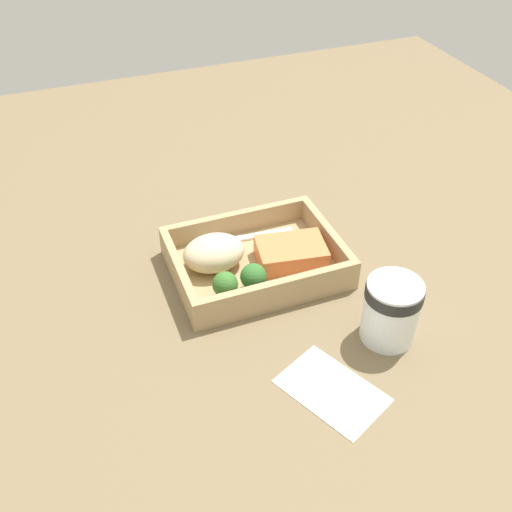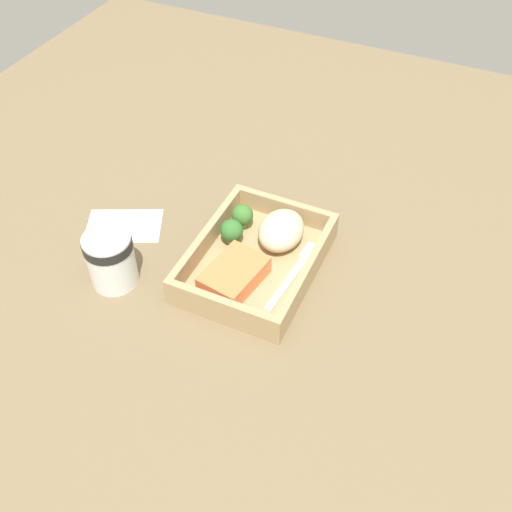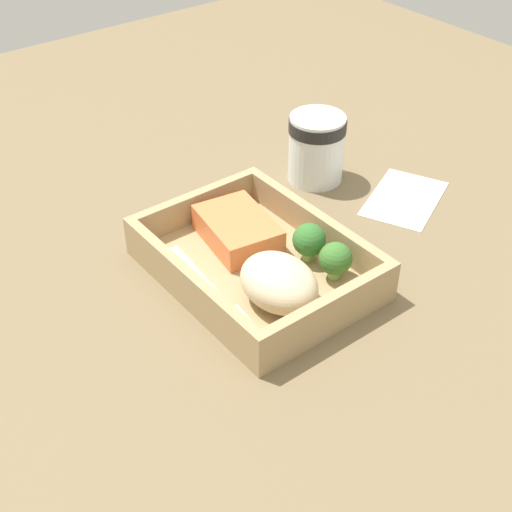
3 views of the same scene
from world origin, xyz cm
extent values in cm
cube|color=#776446|center=(0.00, 0.00, -1.00)|extent=(160.00, 160.00, 2.00)
cube|color=tan|center=(0.00, 0.00, 0.60)|extent=(24.93, 18.70, 1.20)
cube|color=tan|center=(0.00, -8.75, 3.04)|extent=(24.93, 1.20, 3.68)
cube|color=tan|center=(0.00, 8.75, 3.04)|extent=(24.93, 1.20, 3.68)
cube|color=tan|center=(-11.87, 0.00, 3.04)|extent=(1.20, 16.30, 3.68)
cube|color=tan|center=(11.87, 0.00, 3.04)|extent=(1.20, 16.30, 3.68)
cube|color=#ED7B44|center=(-5.15, 1.32, 2.77)|extent=(11.15, 8.61, 3.14)
ellipsoid|color=beige|center=(6.02, -1.71, 3.74)|extent=(9.24, 7.16, 5.08)
cylinder|color=#7FA865|center=(6.70, 5.54, 2.00)|extent=(1.38, 1.38, 1.60)
sphere|color=#3C742E|center=(6.70, 5.54, 3.80)|extent=(3.63, 3.63, 3.63)
cylinder|color=#86AD59|center=(2.49, 5.49, 2.03)|extent=(1.42, 1.42, 1.66)
sphere|color=#346F2E|center=(2.49, 5.49, 3.89)|extent=(3.74, 3.74, 3.74)
cube|color=white|center=(-2.10, -6.24, 1.42)|extent=(12.45, 2.28, 0.44)
cube|color=white|center=(5.77, -6.99, 1.42)|extent=(3.59, 2.52, 0.44)
cylinder|color=white|center=(-11.55, 19.00, 4.56)|extent=(7.29, 7.29, 9.12)
cylinder|color=black|center=(-11.55, 19.00, 7.90)|extent=(7.50, 7.50, 1.64)
cube|color=white|center=(-0.54, 24.75, 0.12)|extent=(12.85, 14.98, 0.24)
camera|label=1|loc=(24.73, 64.85, 59.19)|focal=42.00mm
camera|label=2|loc=(-59.59, -27.30, 70.28)|focal=42.00mm
camera|label=3|loc=(48.93, -38.01, 50.34)|focal=50.00mm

